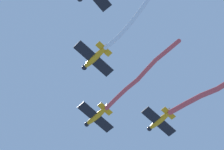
# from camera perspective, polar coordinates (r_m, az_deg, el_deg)

# --- Properties ---
(airplane_lead) EXTENTS (6.34, 7.05, 1.94)m
(airplane_lead) POSITION_cam_1_polar(r_m,az_deg,el_deg) (64.48, -2.64, -6.79)
(airplane_lead) COLOR orange
(smoke_trail_lead) EXTENTS (13.85, 11.96, 2.84)m
(smoke_trail_lead) POSITION_cam_1_polar(r_m,az_deg,el_deg) (61.21, 4.77, -0.01)
(smoke_trail_lead) COLOR #DB4C4C
(airplane_left_wing) EXTENTS (6.40, 6.97, 1.94)m
(airplane_left_wing) POSITION_cam_1_polar(r_m,az_deg,el_deg) (58.81, -2.94, 2.71)
(airplane_left_wing) COLOR orange
(airplane_right_wing) EXTENTS (6.44, 6.95, 1.94)m
(airplane_right_wing) POSITION_cam_1_polar(r_m,az_deg,el_deg) (65.88, 7.63, -7.43)
(airplane_right_wing) COLOR orange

